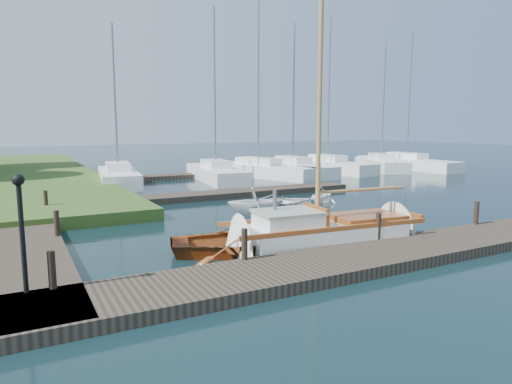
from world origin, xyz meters
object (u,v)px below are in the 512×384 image
dinghy (243,238)px  tender_b (256,199)px  mooring_post_0 (52,270)px  marina_boat_2 (216,172)px  marina_boat_3 (258,169)px  marina_boat_4 (293,167)px  mooring_post_4 (57,223)px  lamp_post (21,217)px  marina_boat_5 (327,165)px  marina_boat_7 (406,162)px  mooring_post_2 (378,226)px  tender_d (322,193)px  mooring_post_5 (46,200)px  marina_boat_6 (381,163)px  marina_boat_0 (118,176)px  sailboat (327,234)px  mooring_post_3 (476,213)px  mooring_post_1 (244,244)px  tender_c (277,201)px

dinghy → tender_b: bearing=-14.6°
mooring_post_0 → marina_boat_2: (11.60, 18.54, -0.13)m
marina_boat_3 → marina_boat_4: 2.96m
mooring_post_4 → lamp_post: (-1.00, -5.00, 1.17)m
mooring_post_4 → marina_boat_5: (21.36, 14.65, -0.12)m
marina_boat_7 → mooring_post_2: bearing=132.4°
tender_d → marina_boat_4: marina_boat_4 is taller
mooring_post_5 → marina_boat_7: marina_boat_7 is taller
tender_b → marina_boat_4: bearing=-18.6°
marina_boat_6 → marina_boat_7: marina_boat_7 is taller
marina_boat_4 → lamp_post: bearing=135.8°
tender_b → marina_boat_6: size_ratio=0.23×
mooring_post_4 → lamp_post: lamp_post is taller
tender_d → marina_boat_4: (5.74, 11.54, 0.09)m
mooring_post_5 → marina_boat_3: bearing=32.1°
lamp_post → marina_boat_0: (5.78, 19.46, -1.31)m
mooring_post_4 → marina_boat_6: (26.39, 13.86, -0.13)m
mooring_post_2 → sailboat: bearing=136.4°
mooring_post_3 → mooring_post_4: same height
sailboat → marina_boat_0: bearing=103.7°
mooring_post_1 → marina_boat_6: marina_boat_6 is taller
mooring_post_0 → marina_boat_7: size_ratio=0.07×
mooring_post_3 → mooring_post_5: bearing=142.4°
tender_c → marina_boat_0: marina_boat_0 is taller
tender_c → tender_d: 2.79m
tender_d → tender_b: bearing=80.3°
mooring_post_5 → dinghy: bearing=-60.7°
tender_b → marina_boat_5: marina_boat_5 is taller
mooring_post_2 → mooring_post_4: 9.86m
tender_b → marina_boat_2: bearing=4.6°
mooring_post_5 → marina_boat_7: (29.18, 8.71, -0.13)m
mooring_post_2 → marina_boat_2: marina_boat_2 is taller
tender_d → marina_boat_2: 10.90m
tender_d → marina_boat_2: size_ratio=0.16×
tender_c → marina_boat_0: (-4.51, 12.19, 0.21)m
tender_d → marina_boat_5: size_ratio=0.15×
mooring_post_4 → dinghy: bearing=-36.0°
mooring_post_3 → mooring_post_0: bearing=180.0°
sailboat → marina_boat_7: (21.78, 17.67, 0.22)m
marina_boat_2 → mooring_post_0: bearing=155.0°
marina_boat_7 → dinghy: bearing=125.3°
mooring_post_1 → marina_boat_7: bearing=36.6°
mooring_post_1 → marina_boat_3: (10.83, 19.30, -0.13)m
marina_boat_4 → tender_c: bearing=144.8°
marina_boat_7 → mooring_post_3: bearing=139.4°
lamp_post → marina_boat_5: size_ratio=0.20×
mooring_post_2 → marina_boat_5: 23.49m
mooring_post_4 → mooring_post_0: bearing=-95.7°
mooring_post_0 → tender_c: (9.79, 7.27, -0.34)m
mooring_post_1 → mooring_post_2: bearing=0.0°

